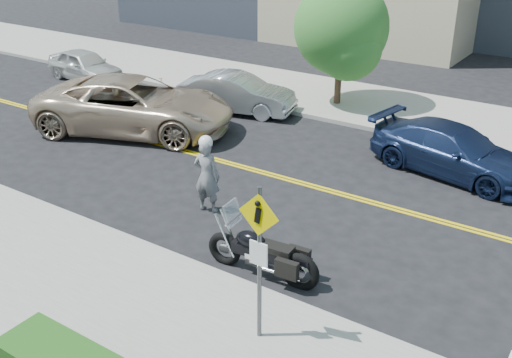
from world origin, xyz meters
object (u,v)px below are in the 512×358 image
object	(u,v)px
pedestrian_sign	(259,250)
parked_car_white	(85,65)
motorcyclist	(207,174)
parked_car_blue	(453,150)
parked_car_silver	(237,93)
motorcycle	(262,243)
suv	(135,105)

from	to	relation	value
pedestrian_sign	parked_car_white	size ratio (longest dim) A/B	0.75
motorcyclist	parked_car_blue	size ratio (longest dim) A/B	0.42
pedestrian_sign	parked_car_blue	world-z (taller)	pedestrian_sign
parked_car_silver	motorcyclist	bearing A→B (deg)	-163.37
motorcyclist	parked_car_blue	world-z (taller)	motorcyclist
pedestrian_sign	parked_car_white	distance (m)	19.12
parked_car_blue	parked_car_silver	bearing A→B (deg)	93.31
motorcyclist	parked_car_blue	bearing A→B (deg)	-137.14
parked_car_blue	pedestrian_sign	bearing A→B (deg)	-172.80
pedestrian_sign	parked_car_white	xyz separation A→B (m)	(-16.07, 10.29, -1.28)
pedestrian_sign	parked_car_blue	size ratio (longest dim) A/B	0.61
pedestrian_sign	motorcycle	size ratio (longest dim) A/B	1.17
parked_car_white	parked_car_blue	xyz separation A→B (m)	(16.63, -0.92, 0.04)
parked_car_white	motorcyclist	bearing A→B (deg)	-112.56
motorcycle	suv	xyz separation A→B (m)	(-8.48, 4.95, 0.16)
motorcyclist	parked_car_blue	xyz separation A→B (m)	(4.49, 5.84, -0.32)
parked_car_silver	pedestrian_sign	bearing A→B (deg)	-156.24
suv	motorcyclist	bearing A→B (deg)	-141.04
motorcyclist	suv	distance (m)	6.57
motorcyclist	parked_car_blue	distance (m)	7.37
motorcyclist	suv	xyz separation A→B (m)	(-5.70, 3.27, -0.09)
pedestrian_sign	motorcycle	distance (m)	2.48
pedestrian_sign	parked_car_silver	bearing A→B (deg)	127.13
motorcycle	parked_car_silver	size ratio (longest dim) A/B	0.58
pedestrian_sign	suv	xyz separation A→B (m)	(-9.62, 6.80, -1.02)
motorcycle	pedestrian_sign	bearing A→B (deg)	-62.76
suv	parked_car_white	xyz separation A→B (m)	(-6.45, 3.49, -0.26)
parked_car_white	parked_car_blue	distance (m)	16.66
motorcyclist	parked_car_silver	distance (m)	8.02
parked_car_silver	parked_car_blue	distance (m)	8.56
motorcyclist	parked_car_white	size ratio (longest dim) A/B	0.52
motorcycle	parked_car_blue	world-z (taller)	motorcycle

